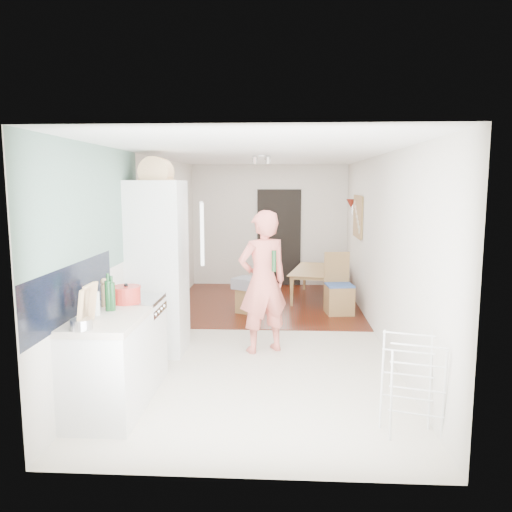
# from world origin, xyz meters

# --- Properties ---
(room_shell) EXTENTS (3.20, 7.00, 2.50)m
(room_shell) POSITION_xyz_m (0.00, 0.00, 1.25)
(room_shell) COLOR beige
(room_shell) RESTS_ON ground
(floor) EXTENTS (3.20, 7.00, 0.01)m
(floor) POSITION_xyz_m (0.00, 0.00, 0.00)
(floor) COLOR beige
(floor) RESTS_ON ground
(wood_floor_overlay) EXTENTS (3.20, 3.30, 0.01)m
(wood_floor_overlay) POSITION_xyz_m (0.00, 1.85, 0.01)
(wood_floor_overlay) COLOR #531007
(wood_floor_overlay) RESTS_ON room_shell
(sage_wall_panel) EXTENTS (0.02, 3.00, 1.30)m
(sage_wall_panel) POSITION_xyz_m (-1.59, -2.00, 1.85)
(sage_wall_panel) COLOR slate
(sage_wall_panel) RESTS_ON room_shell
(tile_splashback) EXTENTS (0.02, 1.90, 0.50)m
(tile_splashback) POSITION_xyz_m (-1.59, -2.55, 1.15)
(tile_splashback) COLOR black
(tile_splashback) RESTS_ON room_shell
(doorway_recess) EXTENTS (0.90, 0.04, 2.00)m
(doorway_recess) POSITION_xyz_m (0.20, 3.48, 1.00)
(doorway_recess) COLOR black
(doorway_recess) RESTS_ON room_shell
(base_cabinet) EXTENTS (0.60, 0.90, 0.86)m
(base_cabinet) POSITION_xyz_m (-1.30, -2.55, 0.43)
(base_cabinet) COLOR silver
(base_cabinet) RESTS_ON room_shell
(worktop) EXTENTS (0.62, 0.92, 0.06)m
(worktop) POSITION_xyz_m (-1.30, -2.55, 0.89)
(worktop) COLOR beige
(worktop) RESTS_ON room_shell
(range_cooker) EXTENTS (0.60, 0.60, 0.88)m
(range_cooker) POSITION_xyz_m (-1.30, -1.80, 0.44)
(range_cooker) COLOR silver
(range_cooker) RESTS_ON room_shell
(cooker_top) EXTENTS (0.60, 0.60, 0.04)m
(cooker_top) POSITION_xyz_m (-1.30, -1.80, 0.90)
(cooker_top) COLOR #B7B7BA
(cooker_top) RESTS_ON room_shell
(fridge_housing) EXTENTS (0.66, 0.66, 2.15)m
(fridge_housing) POSITION_xyz_m (-1.27, -0.78, 1.07)
(fridge_housing) COLOR silver
(fridge_housing) RESTS_ON room_shell
(fridge_door) EXTENTS (0.14, 0.56, 0.70)m
(fridge_door) POSITION_xyz_m (-0.66, -1.08, 1.55)
(fridge_door) COLOR silver
(fridge_door) RESTS_ON room_shell
(fridge_interior) EXTENTS (0.02, 0.52, 0.66)m
(fridge_interior) POSITION_xyz_m (-0.96, -0.78, 1.55)
(fridge_interior) COLOR white
(fridge_interior) RESTS_ON room_shell
(pinboard) EXTENTS (0.03, 0.90, 0.70)m
(pinboard) POSITION_xyz_m (1.58, 1.90, 1.55)
(pinboard) COLOR tan
(pinboard) RESTS_ON room_shell
(pinboard_frame) EXTENTS (0.00, 0.94, 0.74)m
(pinboard_frame) POSITION_xyz_m (1.57, 1.90, 1.55)
(pinboard_frame) COLOR olive
(pinboard_frame) RESTS_ON room_shell
(wall_sconce) EXTENTS (0.18, 0.18, 0.16)m
(wall_sconce) POSITION_xyz_m (1.54, 2.55, 1.75)
(wall_sconce) COLOR maroon
(wall_sconce) RESTS_ON room_shell
(person) EXTENTS (0.92, 0.80, 2.11)m
(person) POSITION_xyz_m (0.04, -0.71, 1.06)
(person) COLOR #E06E61
(person) RESTS_ON floor
(dining_table) EXTENTS (0.99, 1.47, 0.47)m
(dining_table) POSITION_xyz_m (0.97, 2.25, 0.24)
(dining_table) COLOR olive
(dining_table) RESTS_ON floor
(dining_chair) EXTENTS (0.47, 0.47, 1.00)m
(dining_chair) POSITION_xyz_m (1.20, 1.17, 0.50)
(dining_chair) COLOR olive
(dining_chair) RESTS_ON floor
(stool) EXTENTS (0.42, 0.42, 0.42)m
(stool) POSITION_xyz_m (-0.28, 1.17, 0.21)
(stool) COLOR olive
(stool) RESTS_ON floor
(grey_drape) EXTENTS (0.53, 0.53, 0.18)m
(grey_drape) POSITION_xyz_m (-0.29, 1.16, 0.50)
(grey_drape) COLOR gray
(grey_drape) RESTS_ON stool
(drying_rack) EXTENTS (0.53, 0.50, 0.85)m
(drying_rack) POSITION_xyz_m (1.37, -2.78, 0.43)
(drying_rack) COLOR silver
(drying_rack) RESTS_ON floor
(bread_bin) EXTENTS (0.41, 0.39, 0.20)m
(bread_bin) POSITION_xyz_m (-1.25, -0.79, 2.25)
(bread_bin) COLOR tan
(bread_bin) RESTS_ON fridge_housing
(red_casserole) EXTENTS (0.30, 0.30, 0.17)m
(red_casserole) POSITION_xyz_m (-1.28, -2.00, 1.01)
(red_casserole) COLOR red
(red_casserole) RESTS_ON cooker_top
(steel_pan) EXTENTS (0.21, 0.21, 0.09)m
(steel_pan) POSITION_xyz_m (-1.37, -2.93, 0.96)
(steel_pan) COLOR #B7B7BA
(steel_pan) RESTS_ON worktop
(held_bottle) EXTENTS (0.06, 0.06, 0.26)m
(held_bottle) POSITION_xyz_m (0.18, -0.83, 1.18)
(held_bottle) COLOR #17431F
(held_bottle) RESTS_ON person
(bottle_a) EXTENTS (0.07, 0.07, 0.29)m
(bottle_a) POSITION_xyz_m (-1.35, -2.31, 1.06)
(bottle_a) COLOR #17431F
(bottle_a) RESTS_ON worktop
(bottle_b) EXTENTS (0.07, 0.07, 0.27)m
(bottle_b) POSITION_xyz_m (-1.32, -2.31, 1.05)
(bottle_b) COLOR #17431F
(bottle_b) RESTS_ON worktop
(bottle_c) EXTENTS (0.09, 0.09, 0.22)m
(bottle_c) POSITION_xyz_m (-1.42, -2.48, 1.03)
(bottle_c) COLOR silver
(bottle_c) RESTS_ON worktop
(pepper_mill_front) EXTENTS (0.08, 0.08, 0.22)m
(pepper_mill_front) POSITION_xyz_m (-1.45, -2.15, 1.03)
(pepper_mill_front) COLOR tan
(pepper_mill_front) RESTS_ON worktop
(pepper_mill_back) EXTENTS (0.07, 0.07, 0.19)m
(pepper_mill_back) POSITION_xyz_m (-1.37, -2.15, 1.02)
(pepper_mill_back) COLOR tan
(pepper_mill_back) RESTS_ON worktop
(chopping_boards) EXTENTS (0.07, 0.27, 0.36)m
(chopping_boards) POSITION_xyz_m (-1.35, -2.82, 1.10)
(chopping_boards) COLOR tan
(chopping_boards) RESTS_ON worktop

